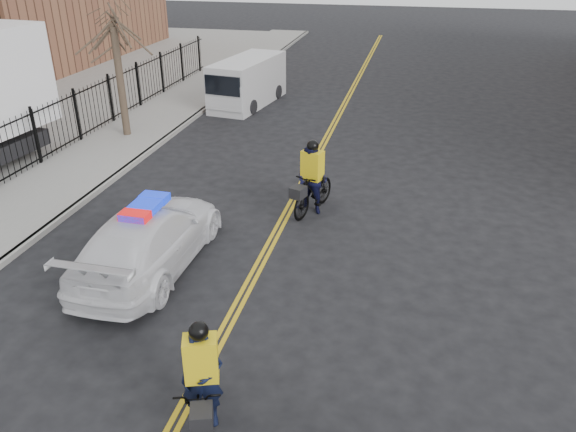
# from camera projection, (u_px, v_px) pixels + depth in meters

# --- Properties ---
(ground) EXTENTS (120.00, 120.00, 0.00)m
(ground) POSITION_uv_depth(u_px,v_px,m) (234.00, 313.00, 11.71)
(ground) COLOR black
(ground) RESTS_ON ground
(center_line_left) EXTENTS (0.10, 60.00, 0.01)m
(center_line_left) POSITION_uv_depth(u_px,v_px,m) (306.00, 173.00, 18.70)
(center_line_left) COLOR gold
(center_line_left) RESTS_ON ground
(center_line_right) EXTENTS (0.10, 60.00, 0.01)m
(center_line_right) POSITION_uv_depth(u_px,v_px,m) (310.00, 173.00, 18.67)
(center_line_right) COLOR gold
(center_line_right) RESTS_ON ground
(sidewalk) EXTENTS (3.00, 60.00, 0.15)m
(sidewalk) POSITION_uv_depth(u_px,v_px,m) (104.00, 153.00, 20.17)
(sidewalk) COLOR gray
(sidewalk) RESTS_ON ground
(curb) EXTENTS (0.20, 60.00, 0.15)m
(curb) POSITION_uv_depth(u_px,v_px,m) (142.00, 157.00, 19.87)
(curb) COLOR gray
(curb) RESTS_ON ground
(iron_fence) EXTENTS (0.12, 28.00, 2.00)m
(iron_fence) POSITION_uv_depth(u_px,v_px,m) (62.00, 126.00, 20.06)
(iron_fence) COLOR black
(iron_fence) RESTS_ON ground
(street_tree) EXTENTS (3.20, 3.20, 4.80)m
(street_tree) POSITION_uv_depth(u_px,v_px,m) (115.00, 45.00, 20.39)
(street_tree) COLOR #3B2E23
(street_tree) RESTS_ON sidewalk
(police_cruiser) EXTENTS (2.12, 5.16, 1.65)m
(police_cruiser) POSITION_uv_depth(u_px,v_px,m) (149.00, 238.00, 13.06)
(police_cruiser) COLOR white
(police_cruiser) RESTS_ON ground
(cargo_van) EXTENTS (2.54, 5.21, 2.09)m
(cargo_van) POSITION_uv_depth(u_px,v_px,m) (246.00, 83.00, 25.84)
(cargo_van) COLOR silver
(cargo_van) RESTS_ON ground
(cyclist_near) EXTENTS (1.31, 2.12, 1.97)m
(cyclist_near) POSITION_uv_depth(u_px,v_px,m) (204.00, 390.00, 8.79)
(cyclist_near) COLOR black
(cyclist_near) RESTS_ON ground
(cyclist_far) EXTENTS (1.25, 2.19, 2.14)m
(cyclist_far) POSITION_uv_depth(u_px,v_px,m) (312.00, 184.00, 15.69)
(cyclist_far) COLOR black
(cyclist_far) RESTS_ON ground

